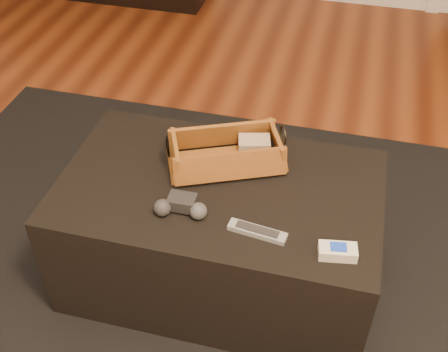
% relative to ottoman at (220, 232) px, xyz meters
% --- Properties ---
extents(floor, '(5.00, 5.50, 0.01)m').
position_rel_ottoman_xyz_m(floor, '(-0.06, -0.28, -0.23)').
color(floor, brown).
rests_on(floor, ground).
extents(area_rug, '(2.60, 2.00, 0.01)m').
position_rel_ottoman_xyz_m(area_rug, '(-0.00, -0.05, -0.22)').
color(area_rug, black).
rests_on(area_rug, floor).
extents(ottoman, '(1.00, 0.60, 0.42)m').
position_rel_ottoman_xyz_m(ottoman, '(0.00, 0.00, 0.00)').
color(ottoman, black).
rests_on(ottoman, area_rug).
extents(tv_remote, '(0.19, 0.13, 0.02)m').
position_rel_ottoman_xyz_m(tv_remote, '(-0.02, 0.08, 0.23)').
color(tv_remote, black).
rests_on(tv_remote, wicker_basket).
extents(cloth_bundle, '(0.11, 0.09, 0.06)m').
position_rel_ottoman_xyz_m(cloth_bundle, '(0.07, 0.17, 0.25)').
color(cloth_bundle, tan).
rests_on(cloth_bundle, wicker_basket).
extents(wicker_basket, '(0.41, 0.32, 0.13)m').
position_rel_ottoman_xyz_m(wicker_basket, '(-0.00, 0.10, 0.25)').
color(wicker_basket, '#9E6823').
rests_on(wicker_basket, ottoman).
extents(game_controller, '(0.16, 0.09, 0.05)m').
position_rel_ottoman_xyz_m(game_controller, '(-0.08, -0.14, 0.24)').
color(game_controller, black).
rests_on(game_controller, ottoman).
extents(silver_remote, '(0.17, 0.06, 0.02)m').
position_rel_ottoman_xyz_m(silver_remote, '(0.15, -0.17, 0.22)').
color(silver_remote, '#979A9E').
rests_on(silver_remote, ottoman).
extents(cream_gadget, '(0.11, 0.07, 0.04)m').
position_rel_ottoman_xyz_m(cream_gadget, '(0.38, -0.20, 0.23)').
color(cream_gadget, beige).
rests_on(cream_gadget, ottoman).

